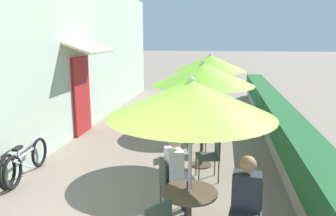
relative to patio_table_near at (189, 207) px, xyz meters
name	(u,v)px	position (x,y,z in m)	size (l,w,h in m)	color
cafe_facade_wall	(82,56)	(-3.54, 4.99, 1.60)	(0.98, 13.44, 4.20)	#B2C1AD
planter_hedge	(273,116)	(1.75, 5.02, 0.05)	(0.60, 12.44, 1.01)	gray
patio_table_near	(189,207)	(0.00, 0.00, 0.00)	(0.71, 0.71, 0.71)	brown
patio_umbrella_near	(191,99)	(0.00, 0.00, 1.41)	(2.02, 2.02, 2.16)	#B7B7BC
cafe_chair_near_left	(170,183)	(-0.35, 0.61, 0.03)	(0.53, 0.53, 0.87)	#384238
seated_patron_near_left	(177,171)	(-0.24, 0.65, 0.20)	(0.49, 0.45, 1.25)	#23232D
cafe_chair_near_back	(246,210)	(0.70, -0.01, 0.03)	(0.44, 0.44, 0.87)	#384238
seated_patron_near_back	(246,202)	(0.69, -0.12, 0.20)	(0.36, 0.43, 1.25)	#23232D
coffee_cup_near	(189,185)	(-0.01, 0.08, 0.26)	(0.07, 0.07, 0.09)	#232328
patio_table_mid	(201,143)	(-0.01, 2.63, 0.00)	(0.71, 0.71, 0.71)	brown
patio_umbrella_mid	(203,74)	(-0.01, 2.63, 1.41)	(2.02, 2.02, 2.16)	#B7B7BC
cafe_chair_mid_left	(193,132)	(-0.24, 3.29, 0.03)	(0.48, 0.48, 0.87)	#384238
cafe_chair_mid_right	(212,153)	(0.22, 1.96, 0.03)	(0.48, 0.48, 0.87)	#384238
coffee_cup_mid	(202,129)	(0.00, 2.72, 0.26)	(0.07, 0.07, 0.09)	teal
patio_table_far	(209,112)	(0.02, 5.43, 0.00)	(0.71, 0.71, 0.71)	brown
patio_umbrella_far	(210,63)	(0.02, 5.43, 1.41)	(2.02, 2.02, 2.16)	#B7B7BC
cafe_chair_far_left	(233,114)	(0.69, 5.22, 0.03)	(0.53, 0.53, 0.87)	#384238
cafe_chair_far_right	(186,109)	(-0.65, 5.64, 0.03)	(0.53, 0.53, 0.87)	#384238
bicycle_second	(27,161)	(-3.24, 1.52, -0.17)	(0.20, 1.62, 0.69)	black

